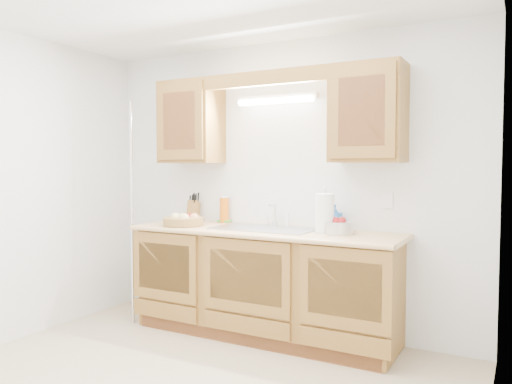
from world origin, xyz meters
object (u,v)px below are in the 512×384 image
Objects in this scene: knife_block at (193,211)px; paper_towel at (325,214)px; apple_bowl at (338,226)px; fruit_basket at (183,220)px.

knife_block is 0.77× the size of paper_towel.
knife_block is 1.41m from paper_towel.
apple_bowl is (1.49, -0.17, -0.04)m from knife_block.
paper_towel is at bearing 5.36° from fruit_basket.
knife_block is (-0.13, 0.33, 0.05)m from fruit_basket.
paper_towel is (1.39, -0.21, 0.05)m from knife_block.
fruit_basket is 1.37m from apple_bowl.
paper_towel is at bearing -26.55° from knife_block.
paper_towel is 0.14m from apple_bowl.
apple_bowl is at bearing -24.64° from knife_block.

